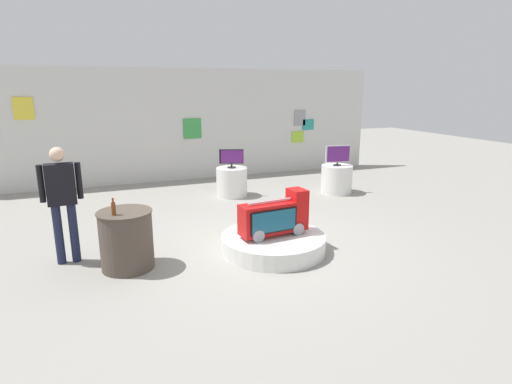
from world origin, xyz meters
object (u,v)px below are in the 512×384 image
at_px(main_display_pedestal, 273,243).
at_px(novelty_firetruck_tv, 275,218).
at_px(display_pedestal_left_rear, 232,182).
at_px(display_pedestal_center_rear, 337,179).
at_px(tv_on_left_rear, 232,157).
at_px(side_table_round, 127,239).
at_px(bottle_on_side_table, 113,208).
at_px(tv_on_center_rear, 338,155).
at_px(shopper_browsing_near_truck, 62,196).

relative_size(main_display_pedestal, novelty_firetruck_tv, 1.47).
xyz_separation_m(display_pedestal_left_rear, display_pedestal_center_rear, (2.41, -0.64, 0.00)).
xyz_separation_m(display_pedestal_left_rear, tv_on_left_rear, (0.00, -0.00, 0.57)).
bearing_deg(side_table_round, bottle_on_side_table, -137.40).
xyz_separation_m(tv_on_center_rear, bottle_on_side_table, (-5.17, -2.71, 0.00)).
relative_size(main_display_pedestal, side_table_round, 1.94).
relative_size(tv_on_center_rear, shopper_browsing_near_truck, 0.35).
height_order(main_display_pedestal, display_pedestal_center_rear, display_pedestal_center_rear).
xyz_separation_m(novelty_firetruck_tv, side_table_round, (-2.16, 0.20, -0.12)).
bearing_deg(tv_on_center_rear, display_pedestal_left_rear, 164.94).
height_order(display_pedestal_left_rear, tv_on_left_rear, tv_on_left_rear).
bearing_deg(display_pedestal_center_rear, bottle_on_side_table, -152.31).
bearing_deg(main_display_pedestal, tv_on_center_rear, 43.89).
relative_size(novelty_firetruck_tv, tv_on_left_rear, 2.06).
bearing_deg(main_display_pedestal, tv_on_left_rear, 82.10).
bearing_deg(novelty_firetruck_tv, bottle_on_side_table, 178.14).
xyz_separation_m(main_display_pedestal, shopper_browsing_near_truck, (-2.92, 0.71, 0.86)).
height_order(tv_on_left_rear, side_table_round, tv_on_left_rear).
bearing_deg(display_pedestal_left_rear, side_table_round, -129.02).
bearing_deg(display_pedestal_center_rear, side_table_round, -152.81).
xyz_separation_m(novelty_firetruck_tv, display_pedestal_left_rear, (0.45, 3.43, -0.21)).
distance_m(display_pedestal_center_rear, side_table_round, 5.65).
bearing_deg(tv_on_center_rear, bottle_on_side_table, -152.36).
distance_m(display_pedestal_center_rear, shopper_browsing_near_truck, 6.20).
relative_size(display_pedestal_center_rear, shopper_browsing_near_truck, 0.44).
height_order(display_pedestal_center_rear, tv_on_center_rear, tv_on_center_rear).
xyz_separation_m(bottle_on_side_table, shopper_browsing_near_truck, (-0.64, 0.64, 0.06)).
height_order(tv_on_center_rear, bottle_on_side_table, tv_on_center_rear).
height_order(tv_on_left_rear, tv_on_center_rear, tv_on_center_rear).
bearing_deg(shopper_browsing_near_truck, bottle_on_side_table, -45.11).
height_order(side_table_round, shopper_browsing_near_truck, shopper_browsing_near_truck).
xyz_separation_m(novelty_firetruck_tv, display_pedestal_center_rear, (2.86, 2.79, -0.21)).
relative_size(novelty_firetruck_tv, display_pedestal_left_rear, 1.54).
height_order(novelty_firetruck_tv, shopper_browsing_near_truck, shopper_browsing_near_truck).
bearing_deg(novelty_firetruck_tv, side_table_round, 174.65).
height_order(novelty_firetruck_tv, bottle_on_side_table, bottle_on_side_table).
height_order(display_pedestal_center_rear, bottle_on_side_table, bottle_on_side_table).
bearing_deg(side_table_round, display_pedestal_left_rear, 50.98).
bearing_deg(display_pedestal_left_rear, main_display_pedestal, -97.87).
bearing_deg(main_display_pedestal, display_pedestal_center_rear, 43.95).
bearing_deg(side_table_round, novelty_firetruck_tv, -5.35).
distance_m(display_pedestal_center_rear, tv_on_center_rear, 0.59).
relative_size(main_display_pedestal, tv_on_center_rear, 2.72).
distance_m(bottle_on_side_table, shopper_browsing_near_truck, 0.91).
relative_size(main_display_pedestal, display_pedestal_left_rear, 2.26).
bearing_deg(bottle_on_side_table, tv_on_left_rear, 50.57).
distance_m(main_display_pedestal, display_pedestal_center_rear, 4.01).
distance_m(display_pedestal_left_rear, tv_on_center_rear, 2.57).
height_order(tv_on_center_rear, side_table_round, tv_on_center_rear).
height_order(display_pedestal_left_rear, tv_on_center_rear, tv_on_center_rear).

